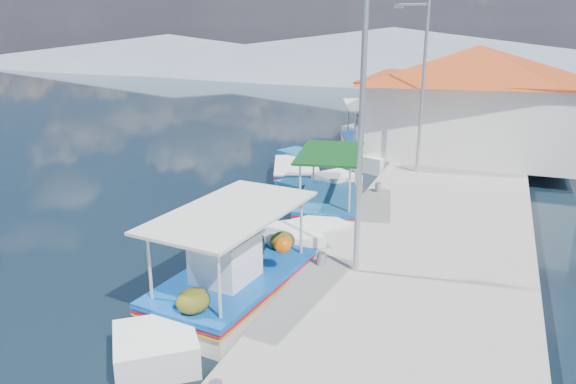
% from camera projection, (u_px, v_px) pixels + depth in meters
% --- Properties ---
extents(ground, '(160.00, 160.00, 0.00)m').
position_uv_depth(ground, '(130.00, 295.00, 12.15)').
color(ground, black).
rests_on(ground, ground).
extents(quay, '(5.00, 44.00, 0.50)m').
position_uv_depth(quay, '(436.00, 228.00, 15.39)').
color(quay, gray).
rests_on(quay, ground).
extents(bollards, '(0.20, 17.20, 0.30)m').
position_uv_depth(bollards, '(357.00, 214.00, 15.32)').
color(bollards, '#A5A8AD').
rests_on(bollards, quay).
extents(main_caique, '(2.55, 7.06, 2.34)m').
position_uv_depth(main_caique, '(235.00, 282.00, 11.77)').
color(main_caique, white).
rests_on(main_caique, ground).
extents(caique_green_canopy, '(2.52, 5.98, 2.27)m').
position_uv_depth(caique_green_canopy, '(330.00, 205.00, 17.05)').
color(caique_green_canopy, white).
rests_on(caique_green_canopy, ground).
extents(caique_blue_hull, '(2.88, 5.14, 0.98)m').
position_uv_depth(caique_blue_hull, '(298.00, 174.00, 20.79)').
color(caique_blue_hull, '#185D95').
rests_on(caique_blue_hull, ground).
extents(caique_far, '(3.73, 6.88, 2.56)m').
position_uv_depth(caique_far, '(370.00, 145.00, 24.76)').
color(caique_far, white).
rests_on(caique_far, ground).
extents(harbor_building, '(10.49, 10.49, 4.40)m').
position_uv_depth(harbor_building, '(475.00, 98.00, 22.55)').
color(harbor_building, white).
rests_on(harbor_building, quay).
extents(lamp_post_near, '(1.21, 0.14, 6.00)m').
position_uv_depth(lamp_post_near, '(357.00, 121.00, 11.24)').
color(lamp_post_near, '#A5A8AD').
rests_on(lamp_post_near, quay).
extents(lamp_post_far, '(1.21, 0.14, 6.00)m').
position_uv_depth(lamp_post_far, '(421.00, 79.00, 19.25)').
color(lamp_post_far, '#A5A8AD').
rests_on(lamp_post_far, quay).
extents(mountain_ridge, '(171.40, 96.00, 5.50)m').
position_uv_depth(mountain_ridge, '(499.00, 58.00, 59.16)').
color(mountain_ridge, gray).
rests_on(mountain_ridge, ground).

